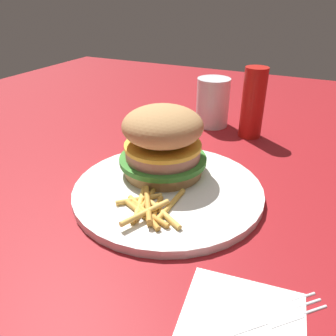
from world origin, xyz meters
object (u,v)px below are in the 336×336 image
Objects in this scene: ketchup_bottle at (253,103)px; fork at (243,323)px; napkin at (241,325)px; plate at (168,190)px; sandwich at (163,141)px; drink_glass at (213,104)px; fries_pile at (149,208)px.

fork is at bearing -166.98° from ketchup_bottle.
plate is at bearing 42.41° from napkin.
plate is 2.48× the size of napkin.
plate is at bearing -144.08° from sandwich.
plate is 0.07m from sandwich.
ketchup_bottle is at bearing -19.27° from sandwich.
napkin is 0.82× the size of fork.
fork is 0.50m from drink_glass.
sandwich is 0.28m from fork.
fries_pile is 0.18m from fork.
drink_glass is (0.46, 0.19, 0.05)m from napkin.
sandwich is 0.28m from napkin.
ketchup_bottle reaches higher than sandwich.
drink_glass is (0.29, 0.03, 0.04)m from plate.
plate is 0.28m from ketchup_bottle.
ketchup_bottle is at bearing 12.85° from napkin.
plate is 2.03× the size of fork.
ketchup_bottle is (-0.03, -0.09, 0.02)m from drink_glass.
plate is 0.23m from fork.
drink_glass is 0.74× the size of ketchup_bottle.
fries_pile is at bearing -163.79° from sandwich.
fork is at bearing -157.52° from drink_glass.
napkin is (-0.20, -0.18, -0.06)m from sandwich.
fork is 1.33× the size of drink_glass.
napkin is 0.81× the size of ketchup_bottle.
fries_pile is (-0.06, -0.00, 0.01)m from plate.
plate reaches higher than fork.
ketchup_bottle is (0.23, -0.08, 0.00)m from sandwich.
sandwich is 1.32× the size of drink_glass.
plate is at bearing -173.20° from drink_glass.
ketchup_bottle reaches higher than fries_pile.
sandwich reaches higher than napkin.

